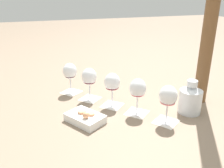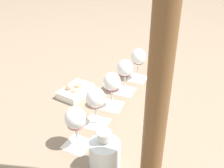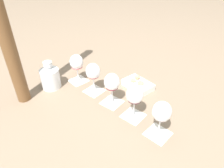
{
  "view_description": "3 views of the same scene",
  "coord_description": "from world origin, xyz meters",
  "px_view_note": "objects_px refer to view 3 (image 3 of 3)",
  "views": [
    {
      "loc": [
        -1.01,
        0.37,
        0.53
      ],
      "look_at": [
        0.0,
        0.0,
        0.12
      ],
      "focal_mm": 38.0,
      "sensor_mm": 36.0,
      "label": 1
    },
    {
      "loc": [
        -0.48,
        -0.93,
        0.74
      ],
      "look_at": [
        0.0,
        0.0,
        0.12
      ],
      "focal_mm": 45.0,
      "sensor_mm": 36.0,
      "label": 2
    },
    {
      "loc": [
        0.79,
        -0.12,
        0.65
      ],
      "look_at": [
        0.0,
        0.0,
        0.12
      ],
      "focal_mm": 32.0,
      "sensor_mm": 36.0,
      "label": 3
    }
  ],
  "objects_px": {
    "wine_glass_1": "(93,73)",
    "wine_glass_2": "(113,83)",
    "wine_glass_3": "(135,96)",
    "wine_glass_4": "(162,113)",
    "wine_glass_0": "(77,63)",
    "snack_dish": "(138,84)",
    "ceramic_vase": "(50,77)"
  },
  "relations": [
    {
      "from": "wine_glass_1",
      "to": "wine_glass_2",
      "type": "distance_m",
      "value": 0.14
    },
    {
      "from": "wine_glass_1",
      "to": "wine_glass_3",
      "type": "height_order",
      "value": "same"
    },
    {
      "from": "wine_glass_2",
      "to": "wine_glass_1",
      "type": "bearing_deg",
      "value": -143.12
    },
    {
      "from": "wine_glass_4",
      "to": "wine_glass_3",
      "type": "bearing_deg",
      "value": -147.91
    },
    {
      "from": "wine_glass_0",
      "to": "snack_dish",
      "type": "height_order",
      "value": "wine_glass_0"
    },
    {
      "from": "wine_glass_4",
      "to": "ceramic_vase",
      "type": "xyz_separation_m",
      "value": [
        -0.43,
        -0.48,
        -0.05
      ]
    },
    {
      "from": "snack_dish",
      "to": "ceramic_vase",
      "type": "bearing_deg",
      "value": -99.35
    },
    {
      "from": "ceramic_vase",
      "to": "wine_glass_2",
      "type": "bearing_deg",
      "value": 59.17
    },
    {
      "from": "wine_glass_2",
      "to": "wine_glass_4",
      "type": "relative_size",
      "value": 1.0
    },
    {
      "from": "wine_glass_3",
      "to": "wine_glass_1",
      "type": "bearing_deg",
      "value": -143.97
    },
    {
      "from": "wine_glass_1",
      "to": "wine_glass_0",
      "type": "bearing_deg",
      "value": -144.45
    },
    {
      "from": "ceramic_vase",
      "to": "wine_glass_1",
      "type": "bearing_deg",
      "value": 71.9
    },
    {
      "from": "wine_glass_3",
      "to": "ceramic_vase",
      "type": "distance_m",
      "value": 0.51
    },
    {
      "from": "wine_glass_2",
      "to": "wine_glass_4",
      "type": "xyz_separation_m",
      "value": [
        0.24,
        0.16,
        -0.0
      ]
    },
    {
      "from": "wine_glass_3",
      "to": "snack_dish",
      "type": "distance_m",
      "value": 0.26
    },
    {
      "from": "wine_glass_4",
      "to": "snack_dish",
      "type": "height_order",
      "value": "wine_glass_4"
    },
    {
      "from": "wine_glass_1",
      "to": "snack_dish",
      "type": "height_order",
      "value": "wine_glass_1"
    },
    {
      "from": "wine_glass_0",
      "to": "ceramic_vase",
      "type": "height_order",
      "value": "wine_glass_0"
    },
    {
      "from": "wine_glass_1",
      "to": "wine_glass_2",
      "type": "relative_size",
      "value": 1.0
    },
    {
      "from": "ceramic_vase",
      "to": "snack_dish",
      "type": "distance_m",
      "value": 0.49
    },
    {
      "from": "wine_glass_1",
      "to": "wine_glass_4",
      "type": "height_order",
      "value": "same"
    },
    {
      "from": "wine_glass_4",
      "to": "snack_dish",
      "type": "bearing_deg",
      "value": 179.33
    },
    {
      "from": "wine_glass_2",
      "to": "ceramic_vase",
      "type": "distance_m",
      "value": 0.38
    },
    {
      "from": "wine_glass_3",
      "to": "snack_dish",
      "type": "xyz_separation_m",
      "value": [
        -0.23,
        0.08,
        -0.1
      ]
    },
    {
      "from": "wine_glass_3",
      "to": "ceramic_vase",
      "type": "height_order",
      "value": "wine_glass_3"
    },
    {
      "from": "wine_glass_1",
      "to": "snack_dish",
      "type": "bearing_deg",
      "value": 89.38
    },
    {
      "from": "wine_glass_3",
      "to": "wine_glass_4",
      "type": "relative_size",
      "value": 1.0
    },
    {
      "from": "wine_glass_1",
      "to": "wine_glass_4",
      "type": "xyz_separation_m",
      "value": [
        0.35,
        0.24,
        -0.0
      ]
    },
    {
      "from": "wine_glass_1",
      "to": "wine_glass_4",
      "type": "relative_size",
      "value": 1.0
    },
    {
      "from": "wine_glass_0",
      "to": "wine_glass_1",
      "type": "height_order",
      "value": "same"
    },
    {
      "from": "wine_glass_1",
      "to": "ceramic_vase",
      "type": "height_order",
      "value": "wine_glass_1"
    },
    {
      "from": "snack_dish",
      "to": "wine_glass_3",
      "type": "bearing_deg",
      "value": -19.88
    }
  ]
}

